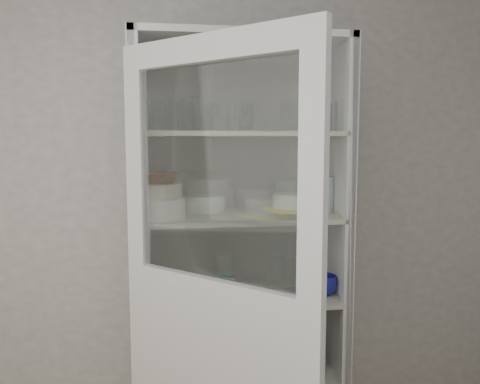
# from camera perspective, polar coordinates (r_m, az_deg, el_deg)

# --- Properties ---
(wall_back) EXTENTS (3.60, 0.02, 2.60)m
(wall_back) POSITION_cam_1_polar(r_m,az_deg,el_deg) (2.49, -5.27, -1.13)
(wall_back) COLOR gray
(wall_back) RESTS_ON ground
(pantry_cabinet) EXTENTS (1.00, 0.45, 2.10)m
(pantry_cabinet) POSITION_cam_1_polar(r_m,az_deg,el_deg) (2.42, -0.20, -10.03)
(pantry_cabinet) COLOR silver
(pantry_cabinet) RESTS_ON floor
(cupboard_door) EXTENTS (0.68, 0.64, 2.00)m
(cupboard_door) POSITION_cam_1_polar(r_m,az_deg,el_deg) (1.87, -3.16, -17.26)
(cupboard_door) COLOR silver
(cupboard_door) RESTS_ON floor
(tumbler_0) EXTENTS (0.07, 0.07, 0.13)m
(tumbler_0) POSITION_cam_1_polar(r_m,az_deg,el_deg) (2.10, -6.86, 9.11)
(tumbler_0) COLOR silver
(tumbler_0) RESTS_ON shelf_glass
(tumbler_1) EXTENTS (0.07, 0.07, 0.14)m
(tumbler_1) POSITION_cam_1_polar(r_m,az_deg,el_deg) (2.11, -4.22, 9.31)
(tumbler_1) COLOR silver
(tumbler_1) RESTS_ON shelf_glass
(tumbler_2) EXTENTS (0.09, 0.09, 0.15)m
(tumbler_2) POSITION_cam_1_polar(r_m,az_deg,el_deg) (2.11, -5.99, 9.42)
(tumbler_2) COLOR silver
(tumbler_2) RESTS_ON shelf_glass
(tumbler_3) EXTENTS (0.09, 0.09, 0.13)m
(tumbler_3) POSITION_cam_1_polar(r_m,az_deg,el_deg) (2.13, -0.55, 9.23)
(tumbler_3) COLOR silver
(tumbler_3) RESTS_ON shelf_glass
(tumbler_4) EXTENTS (0.08, 0.08, 0.12)m
(tumbler_4) POSITION_cam_1_polar(r_m,az_deg,el_deg) (2.13, 0.74, 9.08)
(tumbler_4) COLOR silver
(tumbler_4) RESTS_ON shelf_glass
(tumbler_5) EXTENTS (0.08, 0.08, 0.13)m
(tumbler_5) POSITION_cam_1_polar(r_m,az_deg,el_deg) (2.21, 10.30, 8.92)
(tumbler_5) COLOR silver
(tumbler_5) RESTS_ON shelf_glass
(tumbler_6) EXTENTS (0.07, 0.07, 0.14)m
(tumbler_6) POSITION_cam_1_polar(r_m,az_deg,el_deg) (2.25, 10.91, 9.00)
(tumbler_6) COLOR silver
(tumbler_6) RESTS_ON shelf_glass
(tumbler_7) EXTENTS (0.08, 0.08, 0.14)m
(tumbler_7) POSITION_cam_1_polar(r_m,az_deg,el_deg) (2.26, -6.35, 9.02)
(tumbler_7) COLOR silver
(tumbler_7) RESTS_ON shelf_glass
(tumbler_8) EXTENTS (0.08, 0.08, 0.14)m
(tumbler_8) POSITION_cam_1_polar(r_m,az_deg,el_deg) (2.22, -9.71, 9.10)
(tumbler_8) COLOR silver
(tumbler_8) RESTS_ON shelf_glass
(tumbler_9) EXTENTS (0.07, 0.07, 0.13)m
(tumbler_9) POSITION_cam_1_polar(r_m,az_deg,el_deg) (2.22, -5.02, 8.98)
(tumbler_9) COLOR silver
(tumbler_9) RESTS_ON shelf_glass
(goblet_0) EXTENTS (0.07, 0.07, 0.16)m
(goblet_0) POSITION_cam_1_polar(r_m,az_deg,el_deg) (2.32, -6.53, 9.19)
(goblet_0) COLOR silver
(goblet_0) RESTS_ON shelf_glass
(goblet_1) EXTENTS (0.07, 0.07, 0.17)m
(goblet_1) POSITION_cam_1_polar(r_m,az_deg,el_deg) (2.35, -3.50, 9.33)
(goblet_1) COLOR silver
(goblet_1) RESTS_ON shelf_glass
(goblet_2) EXTENTS (0.07, 0.07, 0.17)m
(goblet_2) POSITION_cam_1_polar(r_m,az_deg,el_deg) (2.39, 1.15, 9.26)
(goblet_2) COLOR silver
(goblet_2) RESTS_ON shelf_glass
(goblet_3) EXTENTS (0.07, 0.07, 0.17)m
(goblet_3) POSITION_cam_1_polar(r_m,az_deg,el_deg) (2.41, 5.66, 9.23)
(goblet_3) COLOR silver
(goblet_3) RESTS_ON shelf_glass
(plate_stack_front) EXTENTS (0.24, 0.24, 0.10)m
(plate_stack_front) POSITION_cam_1_polar(r_m,az_deg,el_deg) (2.19, -9.78, -1.91)
(plate_stack_front) COLOR white
(plate_stack_front) RESTS_ON shelf_plates
(plate_stack_back) EXTENTS (0.22, 0.22, 0.08)m
(plate_stack_back) POSITION_cam_1_polar(r_m,az_deg,el_deg) (2.38, -4.46, -1.39)
(plate_stack_back) COLOR white
(plate_stack_back) RESTS_ON shelf_plates
(cream_bowl) EXTENTS (0.26, 0.26, 0.07)m
(cream_bowl) POSITION_cam_1_polar(r_m,az_deg,el_deg) (2.18, -9.81, 0.21)
(cream_bowl) COLOR beige
(cream_bowl) RESTS_ON plate_stack_front
(terracotta_bowl) EXTENTS (0.23, 0.23, 0.05)m
(terracotta_bowl) POSITION_cam_1_polar(r_m,az_deg,el_deg) (2.18, -9.84, 1.73)
(terracotta_bowl) COLOR #583115
(terracotta_bowl) RESTS_ON cream_bowl
(glass_platter) EXTENTS (0.42, 0.42, 0.02)m
(glass_platter) POSITION_cam_1_polar(r_m,az_deg,el_deg) (2.29, 6.05, -2.50)
(glass_platter) COLOR silver
(glass_platter) RESTS_ON shelf_plates
(yellow_trivet) EXTENTS (0.23, 0.23, 0.01)m
(yellow_trivet) POSITION_cam_1_polar(r_m,az_deg,el_deg) (2.29, 6.05, -2.10)
(yellow_trivet) COLOR yellow
(yellow_trivet) RESTS_ON glass_platter
(white_ramekin) EXTENTS (0.19, 0.19, 0.07)m
(white_ramekin) POSITION_cam_1_polar(r_m,az_deg,el_deg) (2.28, 6.06, -1.05)
(white_ramekin) COLOR white
(white_ramekin) RESTS_ON yellow_trivet
(grey_bowl_stack) EXTENTS (0.15, 0.15, 0.18)m
(grey_bowl_stack) POSITION_cam_1_polar(r_m,az_deg,el_deg) (2.39, 9.70, -0.25)
(grey_bowl_stack) COLOR #B3C0C0
(grey_bowl_stack) RESTS_ON shelf_plates
(mug_blue) EXTENTS (0.13, 0.13, 0.10)m
(mug_blue) POSITION_cam_1_polar(r_m,az_deg,el_deg) (2.39, 10.24, -11.09)
(mug_blue) COLOR navy
(mug_blue) RESTS_ON shelf_mugs
(mug_teal) EXTENTS (0.10, 0.10, 0.09)m
(mug_teal) POSITION_cam_1_polar(r_m,az_deg,el_deg) (2.49, 7.87, -10.48)
(mug_teal) COLOR #217E76
(mug_teal) RESTS_ON shelf_mugs
(mug_white) EXTENTS (0.12, 0.12, 0.09)m
(mug_white) POSITION_cam_1_polar(r_m,az_deg,el_deg) (2.30, 8.03, -11.81)
(mug_white) COLOR white
(mug_white) RESTS_ON shelf_mugs
(teal_jar) EXTENTS (0.08, 0.08, 0.10)m
(teal_jar) POSITION_cam_1_polar(r_m,az_deg,el_deg) (2.40, -1.62, -10.93)
(teal_jar) COLOR #217E76
(teal_jar) RESTS_ON shelf_mugs
(measuring_cups) EXTENTS (0.09, 0.09, 0.04)m
(measuring_cups) POSITION_cam_1_polar(r_m,az_deg,el_deg) (2.27, -4.53, -12.76)
(measuring_cups) COLOR #A8A8B7
(measuring_cups) RESTS_ON shelf_mugs
(white_canister) EXTENTS (0.13, 0.13, 0.12)m
(white_canister) POSITION_cam_1_polar(r_m,az_deg,el_deg) (2.38, -9.54, -10.95)
(white_canister) COLOR white
(white_canister) RESTS_ON shelf_mugs
(cream_dish) EXTENTS (0.24, 0.24, 0.07)m
(cream_dish) POSITION_cam_1_polar(r_m,az_deg,el_deg) (2.52, -6.21, -20.24)
(cream_dish) COLOR beige
(cream_dish) RESTS_ON shelf_bot
(tin_box) EXTENTS (0.23, 0.20, 0.06)m
(tin_box) POSITION_cam_1_polar(r_m,az_deg,el_deg) (2.57, 7.61, -19.86)
(tin_box) COLOR #9898A8
(tin_box) RESTS_ON shelf_bot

